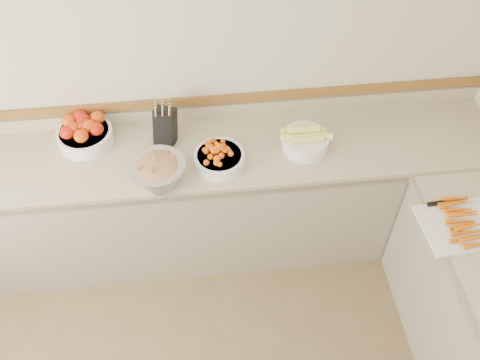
{
  "coord_description": "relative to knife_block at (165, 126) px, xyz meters",
  "views": [
    {
      "loc": [
        0.13,
        -0.59,
        3.23
      ],
      "look_at": [
        0.35,
        1.35,
        1.0
      ],
      "focal_mm": 40.0,
      "sensor_mm": 36.0,
      "label": 1
    }
  ],
  "objects": [
    {
      "name": "corn_bowl",
      "position": [
        0.83,
        -0.15,
        -0.06
      ],
      "size": [
        0.32,
        0.29,
        0.17
      ],
      "color": "white",
      "rests_on": "counter_back"
    },
    {
      "name": "tomato_bowl",
      "position": [
        -0.5,
        0.04,
        -0.04
      ],
      "size": [
        0.34,
        0.34,
        0.17
      ],
      "color": "white",
      "rests_on": "counter_back"
    },
    {
      "name": "cutting_board",
      "position": [
        1.56,
        -0.83,
        -0.1
      ],
      "size": [
        0.46,
        0.37,
        0.06
      ],
      "color": "silver",
      "rests_on": "counter_right"
    },
    {
      "name": "cherry_tomato_bowl",
      "position": [
        0.3,
        -0.24,
        -0.07
      ],
      "size": [
        0.3,
        0.3,
        0.16
      ],
      "color": "white",
      "rests_on": "counter_back"
    },
    {
      "name": "knife_block",
      "position": [
        0.0,
        0.0,
        0.0
      ],
      "size": [
        0.17,
        0.18,
        0.3
      ],
      "color": "black",
      "rests_on": "counter_back"
    },
    {
      "name": "counter_back",
      "position": [
        0.05,
        -0.14,
        -0.57
      ],
      "size": [
        4.0,
        0.65,
        1.08
      ],
      "color": "tan",
      "rests_on": "ground_plane"
    },
    {
      "name": "back_wall",
      "position": [
        0.05,
        0.18,
        0.28
      ],
      "size": [
        4.0,
        0.0,
        4.0
      ],
      "primitive_type": "plane",
      "rotation": [
        1.57,
        0.0,
        0.0
      ],
      "color": "beige",
      "rests_on": "ground_plane"
    },
    {
      "name": "rhubarb_bowl",
      "position": [
        -0.05,
        -0.35,
        -0.03
      ],
      "size": [
        0.32,
        0.32,
        0.18
      ],
      "color": "#B2B2BA",
      "rests_on": "counter_back"
    }
  ]
}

